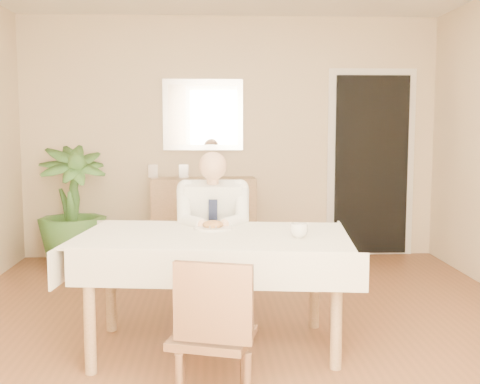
{
  "coord_description": "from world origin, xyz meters",
  "views": [
    {
      "loc": [
        -0.22,
        -4.06,
        1.45
      ],
      "look_at": [
        0.0,
        0.35,
        0.95
      ],
      "focal_mm": 45.0,
      "sensor_mm": 36.0,
      "label": 1
    }
  ],
  "objects_px": {
    "seated_man": "(213,228)",
    "sideboard": "(204,219)",
    "dining_table": "(214,247)",
    "coffee_mug": "(299,230)",
    "potted_palm": "(72,206)",
    "chair_far": "(213,241)",
    "chair_near": "(213,330)"
  },
  "relations": [
    {
      "from": "seated_man",
      "to": "sideboard",
      "type": "relative_size",
      "value": 1.13
    },
    {
      "from": "seated_man",
      "to": "sideboard",
      "type": "bearing_deg",
      "value": 92.65
    },
    {
      "from": "dining_table",
      "to": "chair_near",
      "type": "height_order",
      "value": "chair_near"
    },
    {
      "from": "dining_table",
      "to": "sideboard",
      "type": "bearing_deg",
      "value": 98.86
    },
    {
      "from": "dining_table",
      "to": "potted_palm",
      "type": "distance_m",
      "value": 2.8
    },
    {
      "from": "seated_man",
      "to": "potted_palm",
      "type": "height_order",
      "value": "seated_man"
    },
    {
      "from": "chair_near",
      "to": "coffee_mug",
      "type": "distance_m",
      "value": 1.02
    },
    {
      "from": "sideboard",
      "to": "potted_palm",
      "type": "relative_size",
      "value": 0.89
    },
    {
      "from": "chair_near",
      "to": "sideboard",
      "type": "xyz_separation_m",
      "value": [
        -0.08,
        3.54,
        -0.01
      ]
    },
    {
      "from": "dining_table",
      "to": "potted_palm",
      "type": "bearing_deg",
      "value": 127.63
    },
    {
      "from": "sideboard",
      "to": "potted_palm",
      "type": "bearing_deg",
      "value": -174.89
    },
    {
      "from": "dining_table",
      "to": "coffee_mug",
      "type": "distance_m",
      "value": 0.56
    },
    {
      "from": "coffee_mug",
      "to": "chair_near",
      "type": "bearing_deg",
      "value": -123.88
    },
    {
      "from": "seated_man",
      "to": "coffee_mug",
      "type": "height_order",
      "value": "seated_man"
    },
    {
      "from": "chair_near",
      "to": "sideboard",
      "type": "distance_m",
      "value": 3.54
    },
    {
      "from": "chair_far",
      "to": "seated_man",
      "type": "relative_size",
      "value": 0.75
    },
    {
      "from": "chair_far",
      "to": "potted_palm",
      "type": "relative_size",
      "value": 0.76
    },
    {
      "from": "chair_near",
      "to": "coffee_mug",
      "type": "height_order",
      "value": "coffee_mug"
    },
    {
      "from": "seated_man",
      "to": "dining_table",
      "type": "bearing_deg",
      "value": -90.0
    },
    {
      "from": "dining_table",
      "to": "sideboard",
      "type": "height_order",
      "value": "sideboard"
    },
    {
      "from": "dining_table",
      "to": "chair_far",
      "type": "height_order",
      "value": "chair_far"
    },
    {
      "from": "dining_table",
      "to": "coffee_mug",
      "type": "bearing_deg",
      "value": -8.12
    },
    {
      "from": "dining_table",
      "to": "potted_palm",
      "type": "xyz_separation_m",
      "value": [
        -1.44,
        2.41,
        -0.05
      ]
    },
    {
      "from": "dining_table",
      "to": "coffee_mug",
      "type": "relative_size",
      "value": 16.77
    },
    {
      "from": "seated_man",
      "to": "sideboard",
      "type": "xyz_separation_m",
      "value": [
        -0.09,
        2.01,
        -0.25
      ]
    },
    {
      "from": "sideboard",
      "to": "potted_palm",
      "type": "height_order",
      "value": "potted_palm"
    },
    {
      "from": "coffee_mug",
      "to": "potted_palm",
      "type": "relative_size",
      "value": 0.09
    },
    {
      "from": "chair_far",
      "to": "seated_man",
      "type": "xyz_separation_m",
      "value": [
        0.0,
        -0.29,
        0.16
      ]
    },
    {
      "from": "potted_palm",
      "to": "chair_near",
      "type": "bearing_deg",
      "value": -66.93
    },
    {
      "from": "sideboard",
      "to": "chair_far",
      "type": "bearing_deg",
      "value": -90.12
    },
    {
      "from": "chair_far",
      "to": "potted_palm",
      "type": "height_order",
      "value": "potted_palm"
    },
    {
      "from": "coffee_mug",
      "to": "potted_palm",
      "type": "height_order",
      "value": "potted_palm"
    }
  ]
}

